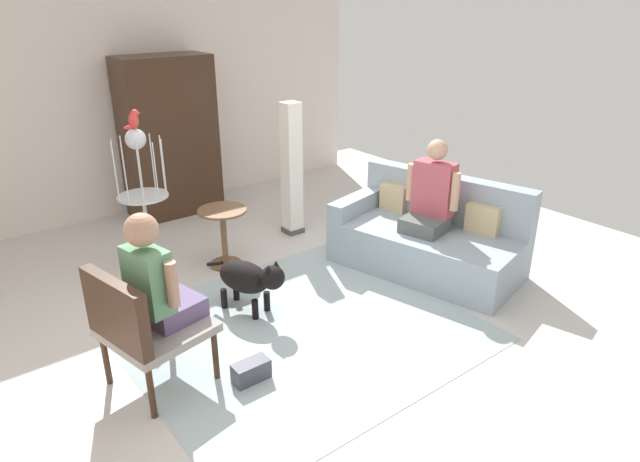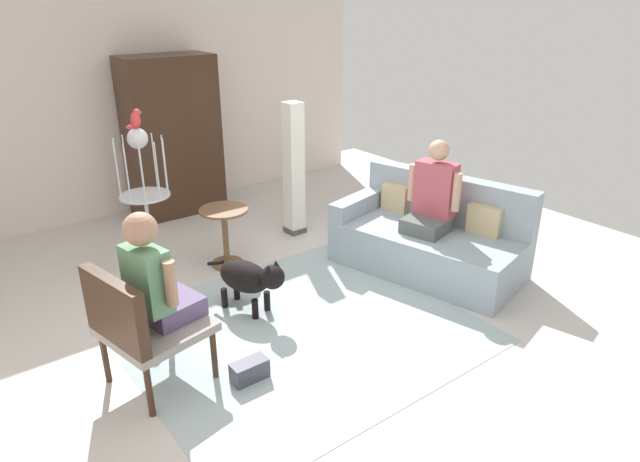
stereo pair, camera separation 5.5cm
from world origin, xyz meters
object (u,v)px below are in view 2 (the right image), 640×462
at_px(person_on_armchair, 154,279).
at_px(bird_cage_stand, 144,192).
at_px(round_end_table, 225,231).
at_px(column_lamp, 294,171).
at_px(dog, 249,277).
at_px(handbag, 250,371).
at_px(parrot, 136,119).
at_px(armchair, 138,322).
at_px(armoire_cabinet, 172,137).
at_px(person_on_couch, 433,195).
at_px(couch, 429,238).

xyz_separation_m(person_on_armchair, bird_cage_stand, (0.60, 1.72, 0.02)).
height_order(round_end_table, column_lamp, column_lamp).
xyz_separation_m(dog, handbag, (-0.49, -0.82, -0.25)).
bearing_deg(parrot, dog, -74.60).
bearing_deg(bird_cage_stand, parrot, 0.00).
height_order(armchair, parrot, parrot).
bearing_deg(armoire_cabinet, parrot, -122.86).
distance_m(parrot, column_lamp, 1.83).
xyz_separation_m(armchair, armoire_cabinet, (1.65, 3.14, 0.42)).
bearing_deg(person_on_couch, couch, 46.98).
height_order(person_on_couch, column_lamp, column_lamp).
xyz_separation_m(person_on_armchair, handbag, (0.47, -0.39, -0.72)).
xyz_separation_m(parrot, column_lamp, (1.66, -0.09, -0.76)).
distance_m(armchair, dog, 1.22).
relative_size(round_end_table, handbag, 2.29).
xyz_separation_m(dog, column_lamp, (1.30, 1.20, 0.42)).
height_order(dog, parrot, parrot).
xyz_separation_m(couch, armchair, (-2.97, -0.12, 0.22)).
xyz_separation_m(bird_cage_stand, armoire_cabinet, (0.90, 1.38, 0.14)).
bearing_deg(round_end_table, armoire_cabinet, 81.21).
relative_size(person_on_armchair, armoire_cabinet, 0.44).
xyz_separation_m(couch, person_on_couch, (-0.03, -0.04, 0.47)).
xyz_separation_m(round_end_table, parrot, (-0.62, 0.37, 1.13)).
relative_size(couch, person_on_armchair, 2.36).
relative_size(round_end_table, armoire_cabinet, 0.32).
relative_size(armchair, parrot, 5.33).
height_order(person_on_armchair, handbag, person_on_armchair).
bearing_deg(column_lamp, parrot, 176.99).
bearing_deg(couch, round_end_table, 141.56).
bearing_deg(person_on_armchair, handbag, -39.94).
relative_size(person_on_couch, bird_cage_stand, 0.61).
height_order(couch, armchair, armchair).
bearing_deg(handbag, couch, 11.57).
height_order(armchair, bird_cage_stand, bird_cage_stand).
height_order(parrot, column_lamp, parrot).
bearing_deg(round_end_table, parrot, 149.23).
distance_m(couch, dog, 1.88).
xyz_separation_m(couch, dog, (-1.85, 0.34, 0.01)).
bearing_deg(person_on_couch, person_on_armchair, -178.90).
bearing_deg(person_on_armchair, person_on_couch, 1.10).
bearing_deg(dog, handbag, -121.12).
height_order(round_end_table, bird_cage_stand, bird_cage_stand).
bearing_deg(parrot, person_on_couch, -37.45).
distance_m(person_on_armchair, round_end_table, 1.87).
bearing_deg(armoire_cabinet, round_end_table, -98.79).
distance_m(round_end_table, handbag, 1.92).
xyz_separation_m(parrot, armoire_cabinet, (0.89, 1.38, -0.55)).
relative_size(dog, bird_cage_stand, 0.56).
bearing_deg(dog, armchair, -157.58).
height_order(column_lamp, armoire_cabinet, armoire_cabinet).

